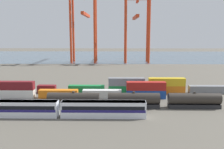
# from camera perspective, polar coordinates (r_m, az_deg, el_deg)

# --- Properties ---
(ground_plane) EXTENTS (420.00, 420.00, 0.00)m
(ground_plane) POSITION_cam_1_polar(r_m,az_deg,el_deg) (120.34, 0.74, -0.38)
(ground_plane) COLOR #5B564C
(harbour_water) EXTENTS (400.00, 110.00, 0.01)m
(harbour_water) POSITION_cam_1_polar(r_m,az_deg,el_deg) (220.92, 0.84, 4.08)
(harbour_water) COLOR #475B6B
(harbour_water) RESTS_ON ground_plane
(passenger_train) EXTENTS (41.73, 3.14, 3.90)m
(passenger_train) POSITION_cam_1_polar(r_m,az_deg,el_deg) (64.19, -11.50, -7.32)
(passenger_train) COLOR silver
(passenger_train) RESTS_ON ground_plane
(freight_tank_row) EXTENTS (46.87, 2.99, 4.45)m
(freight_tank_row) POSITION_cam_1_polar(r_m,az_deg,el_deg) (70.62, 4.82, -5.65)
(freight_tank_row) COLOR #232326
(freight_tank_row) RESTS_ON ground_plane
(shipping_container_0) EXTENTS (12.10, 2.44, 2.60)m
(shipping_container_0) POSITION_cam_1_polar(r_m,az_deg,el_deg) (86.55, -20.65, -3.98)
(shipping_container_0) COLOR silver
(shipping_container_0) RESTS_ON ground_plane
(shipping_container_1) EXTENTS (12.10, 2.44, 2.60)m
(shipping_container_1) POSITION_cam_1_polar(r_m,az_deg,el_deg) (86.01, -20.75, -2.29)
(shipping_container_1) COLOR maroon
(shipping_container_1) RESTS_ON shipping_container_0
(shipping_container_2) EXTENTS (12.10, 2.44, 2.60)m
(shipping_container_2) POSITION_cam_1_polar(r_m,az_deg,el_deg) (82.52, -11.76, -4.20)
(shipping_container_2) COLOR orange
(shipping_container_2) RESTS_ON ground_plane
(shipping_container_3) EXTENTS (12.10, 2.44, 2.60)m
(shipping_container_3) POSITION_cam_1_polar(r_m,az_deg,el_deg) (80.64, -2.21, -4.32)
(shipping_container_3) COLOR silver
(shipping_container_3) RESTS_ON ground_plane
(shipping_container_4) EXTENTS (12.10, 2.44, 2.60)m
(shipping_container_4) POSITION_cam_1_polar(r_m,az_deg,el_deg) (81.05, 7.51, -4.32)
(shipping_container_4) COLOR #1C4299
(shipping_container_4) RESTS_ON ground_plane
(shipping_container_5) EXTENTS (12.10, 2.44, 2.60)m
(shipping_container_5) POSITION_cam_1_polar(r_m,az_deg,el_deg) (80.48, 7.55, -2.53)
(shipping_container_5) COLOR #AD211C
(shipping_container_5) RESTS_ON shipping_container_4
(shipping_container_6) EXTENTS (12.10, 2.44, 2.60)m
(shipping_container_6) POSITION_cam_1_polar(r_m,az_deg,el_deg) (94.72, -22.17, -2.95)
(shipping_container_6) COLOR #AD211C
(shipping_container_6) RESTS_ON ground_plane
(shipping_container_7) EXTENTS (6.04, 2.44, 2.60)m
(shipping_container_7) POSITION_cam_1_polar(r_m,az_deg,el_deg) (90.29, -14.24, -3.12)
(shipping_container_7) COLOR maroon
(shipping_container_7) RESTS_ON ground_plane
(shipping_container_8) EXTENTS (12.10, 2.44, 2.60)m
(shipping_container_8) POSITION_cam_1_polar(r_m,az_deg,el_deg) (87.73, -5.66, -3.24)
(shipping_container_8) COLOR #197538
(shipping_container_8) RESTS_ON ground_plane
(shipping_container_9) EXTENTS (12.10, 2.44, 2.60)m
(shipping_container_9) POSITION_cam_1_polar(r_m,az_deg,el_deg) (87.22, 3.21, -3.28)
(shipping_container_9) COLOR #197538
(shipping_container_9) RESTS_ON ground_plane
(shipping_container_10) EXTENTS (12.10, 2.44, 2.60)m
(shipping_container_10) POSITION_cam_1_polar(r_m,az_deg,el_deg) (86.69, 3.23, -1.60)
(shipping_container_10) COLOR slate
(shipping_container_10) RESTS_ON shipping_container_9
(shipping_container_11) EXTENTS (12.10, 2.44, 2.60)m
(shipping_container_11) POSITION_cam_1_polar(r_m,az_deg,el_deg) (88.80, 11.98, -3.24)
(shipping_container_11) COLOR orange
(shipping_container_11) RESTS_ON ground_plane
(shipping_container_12) EXTENTS (12.10, 2.44, 2.60)m
(shipping_container_12) POSITION_cam_1_polar(r_m,az_deg,el_deg) (88.28, 12.04, -1.60)
(shipping_container_12) COLOR gold
(shipping_container_12) RESTS_ON shipping_container_11
(shipping_container_13) EXTENTS (12.10, 2.44, 2.60)m
(shipping_container_13) POSITION_cam_1_polar(r_m,az_deg,el_deg) (92.35, 20.26, -3.14)
(shipping_container_13) COLOR slate
(shipping_container_13) RESTS_ON ground_plane
(gantry_crane_west) EXTENTS (17.38, 41.73, 48.60)m
(gantry_crane_west) POSITION_cam_1_polar(r_m,az_deg,el_deg) (180.97, -6.20, 12.05)
(gantry_crane_west) COLOR red
(gantry_crane_west) RESTS_ON ground_plane
(gantry_crane_central) EXTENTS (16.92, 40.51, 46.08)m
(gantry_crane_central) POSITION_cam_1_polar(r_m,az_deg,el_deg) (180.04, 5.48, 11.60)
(gantry_crane_central) COLOR red
(gantry_crane_central) RESTS_ON ground_plane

